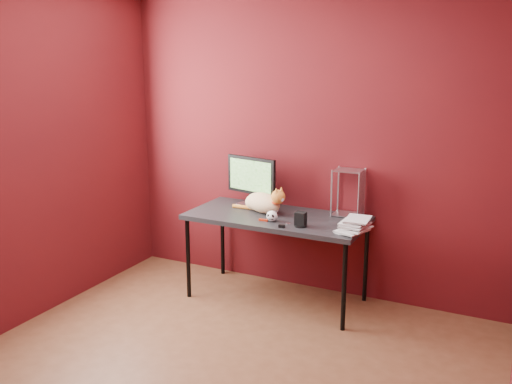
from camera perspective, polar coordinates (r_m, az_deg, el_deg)
The scene contains 11 objects.
room at distance 3.38m, azimuth -5.09°, elevation 2.84°, with size 3.52×3.52×2.61m.
desk at distance 4.81m, azimuth 2.08°, elevation -2.95°, with size 1.50×0.70×0.75m.
monitor at distance 5.03m, azimuth -0.47°, elevation 1.32°, with size 0.51×0.21×0.44m.
cat at distance 4.86m, azimuth 0.75°, elevation -1.06°, with size 0.54×0.31×0.25m.
skull_mug at distance 4.61m, azimuth 1.61°, elevation -2.41°, with size 0.09×0.09×0.09m.
speaker at distance 4.49m, azimuth 4.48°, elevation -2.80°, with size 0.10×0.10×0.12m.
book_stack at distance 4.32m, azimuth 9.12°, elevation 4.01°, with size 0.25×0.29×1.22m.
wire_rack at distance 4.81m, azimuth 9.19°, elevation -0.05°, with size 0.24×0.20×0.40m.
pocket_knife at distance 4.64m, azimuth 0.75°, elevation -2.82°, with size 0.08×0.02×0.02m, color #9D200C.
black_gadget at distance 4.47m, azimuth 2.59°, elevation -3.44°, with size 0.05×0.03×0.02m, color black.
washer at distance 4.58m, azimuth 3.22°, elevation -3.15°, with size 0.04×0.04×0.00m, color #B0B0B5.
Camera 1 is at (1.73, -2.83, 2.09)m, focal length 40.00 mm.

